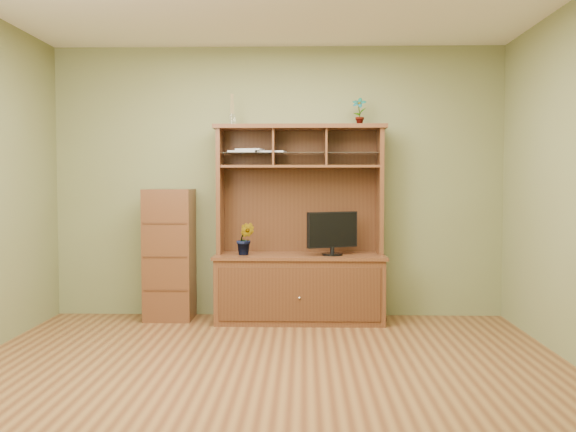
{
  "coord_description": "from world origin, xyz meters",
  "views": [
    {
      "loc": [
        0.27,
        -4.46,
        1.35
      ],
      "look_at": [
        0.12,
        1.2,
        1.05
      ],
      "focal_mm": 40.0,
      "sensor_mm": 36.0,
      "label": 1
    }
  ],
  "objects": [
    {
      "name": "magazines",
      "position": [
        -0.22,
        1.8,
        1.65
      ],
      "size": [
        0.57,
        0.24,
        0.04
      ],
      "color": "silver",
      "rests_on": "media_hutch"
    },
    {
      "name": "side_cabinet",
      "position": [
        -1.06,
        1.77,
        0.64
      ],
      "size": [
        0.46,
        0.42,
        1.28
      ],
      "color": "#4C2515",
      "rests_on": "room"
    },
    {
      "name": "monitor",
      "position": [
        0.53,
        1.65,
        0.87
      ],
      "size": [
        0.49,
        0.27,
        0.41
      ],
      "rotation": [
        0.0,
        0.0,
        0.46
      ],
      "color": "black",
      "rests_on": "media_hutch"
    },
    {
      "name": "media_hutch",
      "position": [
        0.22,
        1.73,
        0.52
      ],
      "size": [
        1.66,
        0.61,
        1.9
      ],
      "color": "#4C2515",
      "rests_on": "room"
    },
    {
      "name": "orchid_plant",
      "position": [
        -0.3,
        1.65,
        0.81
      ],
      "size": [
        0.19,
        0.16,
        0.31
      ],
      "primitive_type": "imported",
      "rotation": [
        0.0,
        0.0,
        -0.12
      ],
      "color": "#2D5A1E",
      "rests_on": "media_hutch"
    },
    {
      "name": "room",
      "position": [
        0.0,
        0.0,
        1.35
      ],
      "size": [
        4.54,
        4.04,
        2.74
      ],
      "color": "#583019",
      "rests_on": "ground"
    },
    {
      "name": "top_plant",
      "position": [
        0.8,
        1.8,
        2.04
      ],
      "size": [
        0.17,
        0.14,
        0.27
      ],
      "primitive_type": "imported",
      "rotation": [
        0.0,
        0.0,
        -0.32
      ],
      "color": "#2C6122",
      "rests_on": "media_hutch"
    },
    {
      "name": "reed_diffuser",
      "position": [
        -0.44,
        1.8,
        2.02
      ],
      "size": [
        0.06,
        0.06,
        0.31
      ],
      "color": "silver",
      "rests_on": "media_hutch"
    }
  ]
}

